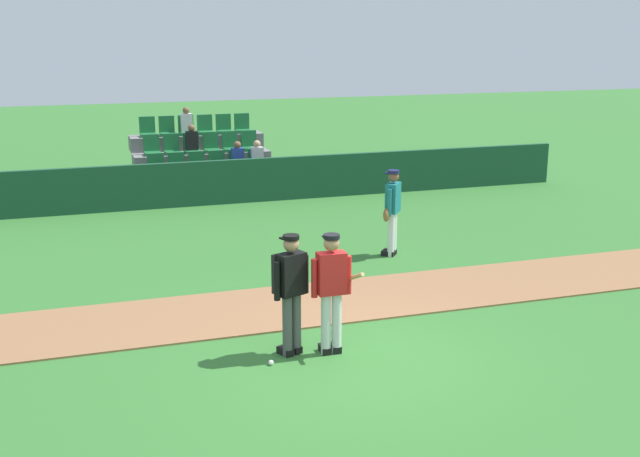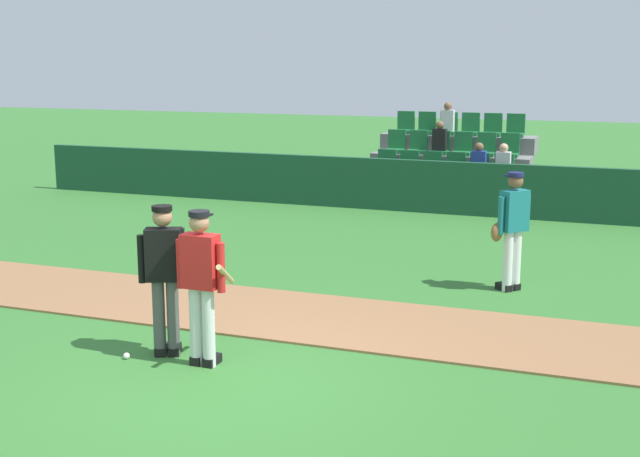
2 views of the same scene
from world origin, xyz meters
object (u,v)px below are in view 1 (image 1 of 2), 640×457
runner_teal_jersey (392,209)px  baseball (271,363)px  batter_red_jersey (332,289)px  umpire_home_plate (291,287)px

runner_teal_jersey → baseball: bearing=-129.7°
batter_red_jersey → runner_teal_jersey: 5.13m
batter_red_jersey → umpire_home_plate: 0.58m
batter_red_jersey → umpire_home_plate: bearing=164.8°
baseball → batter_red_jersey: bearing=8.2°
runner_teal_jersey → baseball: 5.86m
umpire_home_plate → runner_teal_jersey: (3.33, 4.17, -0.04)m
batter_red_jersey → runner_teal_jersey: bearing=57.3°
batter_red_jersey → runner_teal_jersey: (2.77, 4.32, -0.01)m
batter_red_jersey → baseball: bearing=-171.8°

